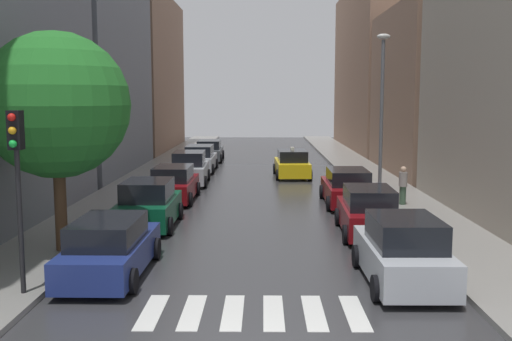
# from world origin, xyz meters

# --- Properties ---
(ground_plane) EXTENTS (28.00, 72.00, 0.04)m
(ground_plane) POSITION_xyz_m (0.00, 24.00, -0.02)
(ground_plane) COLOR #323235
(sidewalk_left) EXTENTS (3.00, 72.00, 0.15)m
(sidewalk_left) POSITION_xyz_m (-6.50, 24.00, 0.07)
(sidewalk_left) COLOR gray
(sidewalk_left) RESTS_ON ground
(sidewalk_right) EXTENTS (3.00, 72.00, 0.15)m
(sidewalk_right) POSITION_xyz_m (6.50, 24.00, 0.07)
(sidewalk_right) COLOR gray
(sidewalk_right) RESTS_ON ground
(crosswalk_stripes) EXTENTS (4.95, 2.20, 0.01)m
(crosswalk_stripes) POSITION_xyz_m (0.00, 2.81, 0.01)
(crosswalk_stripes) COLOR silver
(crosswalk_stripes) RESTS_ON ground
(building_left_far) EXTENTS (6.00, 17.08, 13.55)m
(building_left_far) POSITION_xyz_m (-11.00, 43.33, 6.77)
(building_left_far) COLOR #8C6B56
(building_left_far) RESTS_ON ground
(building_right_mid) EXTENTS (6.00, 12.54, 10.19)m
(building_right_mid) POSITION_xyz_m (11.00, 27.08, 5.10)
(building_right_mid) COLOR #8C6B56
(building_right_mid) RESTS_ON ground
(building_right_far) EXTENTS (6.00, 20.85, 14.63)m
(building_right_far) POSITION_xyz_m (11.00, 44.74, 7.31)
(building_right_far) COLOR #8C6B56
(building_right_far) RESTS_ON ground
(parked_car_left_nearest) EXTENTS (2.07, 4.67, 1.58)m
(parked_car_left_nearest) POSITION_xyz_m (-3.86, 5.50, 0.74)
(parked_car_left_nearest) COLOR navy
(parked_car_left_nearest) RESTS_ON ground
(parked_car_left_second) EXTENTS (2.11, 4.17, 1.75)m
(parked_car_left_second) POSITION_xyz_m (-3.98, 11.44, 0.81)
(parked_car_left_second) COLOR #0C4C2D
(parked_car_left_second) RESTS_ON ground
(parked_car_left_third) EXTENTS (2.03, 4.59, 1.63)m
(parked_car_left_third) POSITION_xyz_m (-3.88, 16.93, 0.76)
(parked_car_left_third) COLOR maroon
(parked_car_left_third) RESTS_ON ground
(parked_car_left_fourth) EXTENTS (2.16, 4.44, 1.81)m
(parked_car_left_fourth) POSITION_xyz_m (-3.81, 22.18, 0.84)
(parked_car_left_fourth) COLOR #B2B7BF
(parked_car_left_fourth) RESTS_ON ground
(parked_car_left_fifth) EXTENTS (2.05, 4.78, 1.68)m
(parked_car_left_fifth) POSITION_xyz_m (-3.84, 27.84, 0.79)
(parked_car_left_fifth) COLOR #B2B7BF
(parked_car_left_fifth) RESTS_ON ground
(parked_car_left_sixth) EXTENTS (2.13, 4.83, 1.56)m
(parked_car_left_sixth) POSITION_xyz_m (-3.80, 34.08, 0.74)
(parked_car_left_sixth) COLOR #474C51
(parked_car_left_sixth) RESTS_ON ground
(parked_car_right_nearest) EXTENTS (2.07, 4.25, 1.76)m
(parked_car_right_nearest) POSITION_xyz_m (3.78, 4.89, 0.82)
(parked_car_right_nearest) COLOR #B2B7BF
(parked_car_right_nearest) RESTS_ON ground
(parked_car_right_second) EXTENTS (2.10, 4.33, 1.68)m
(parked_car_right_second) POSITION_xyz_m (3.85, 10.31, 0.78)
(parked_car_right_second) COLOR maroon
(parked_car_right_second) RESTS_ON ground
(parked_car_right_third) EXTENTS (2.13, 4.69, 1.60)m
(parked_car_right_third) POSITION_xyz_m (3.94, 16.03, 0.75)
(parked_car_right_third) COLOR maroon
(parked_car_right_third) RESTS_ON ground
(taxi_midroad) EXTENTS (2.20, 4.49, 1.81)m
(taxi_midroad) POSITION_xyz_m (1.94, 25.12, 0.76)
(taxi_midroad) COLOR yellow
(taxi_midroad) RESTS_ON ground
(pedestrian_near_tree) EXTENTS (0.36, 0.36, 1.65)m
(pedestrian_near_tree) POSITION_xyz_m (6.23, 15.35, 1.01)
(pedestrian_near_tree) COLOR #38513D
(pedestrian_near_tree) RESTS_ON sidewalk_right
(street_tree_left) EXTENTS (4.33, 4.33, 6.53)m
(street_tree_left) POSITION_xyz_m (-5.88, 7.61, 4.50)
(street_tree_left) COLOR #513823
(street_tree_left) RESTS_ON sidewalk_left
(traffic_light_left_corner) EXTENTS (0.30, 0.42, 4.30)m
(traffic_light_left_corner) POSITION_xyz_m (-5.45, 3.62, 3.29)
(traffic_light_left_corner) COLOR black
(traffic_light_left_corner) RESTS_ON sidewalk_left
(lamp_post_right) EXTENTS (0.60, 0.28, 7.39)m
(lamp_post_right) POSITION_xyz_m (5.55, 16.92, 4.38)
(lamp_post_right) COLOR #595B60
(lamp_post_right) RESTS_ON sidewalk_right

